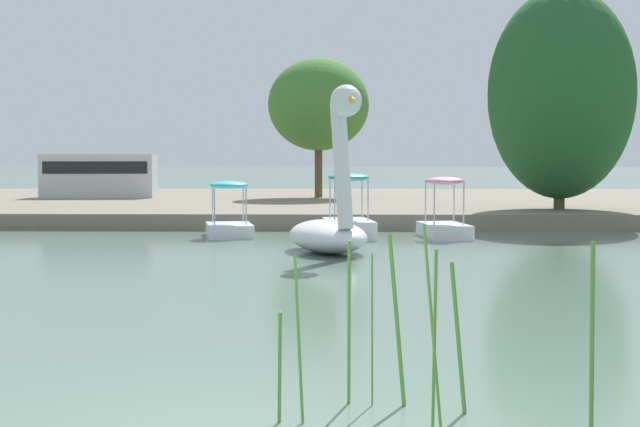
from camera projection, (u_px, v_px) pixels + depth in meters
name	position (u px, v px, depth m)	size (l,w,h in m)	color
shore_bank_far	(323.00, 203.00, 36.09)	(145.94, 22.17, 0.47)	slate
swan_boat	(330.00, 219.00, 19.01)	(2.40, 3.21, 3.57)	white
pedal_boat_pink	(444.00, 220.00, 22.75)	(1.31, 2.13, 1.59)	white
pedal_boat_teal	(349.00, 220.00, 22.80)	(1.44, 2.31, 1.68)	white
pedal_boat_cyan	(229.00, 220.00, 23.13)	(1.50, 2.01, 1.47)	white
tree_broadleaf_left	(319.00, 105.00, 36.16)	(5.20, 5.29, 5.75)	brown
tree_willow_near_path	(561.00, 94.00, 27.34)	(4.87, 4.65, 6.91)	brown
parked_van	(100.00, 174.00, 36.28)	(4.69, 2.21, 1.78)	silver
reed_clump_foreground	(462.00, 338.00, 6.85)	(3.34, 1.24, 1.54)	#568E38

